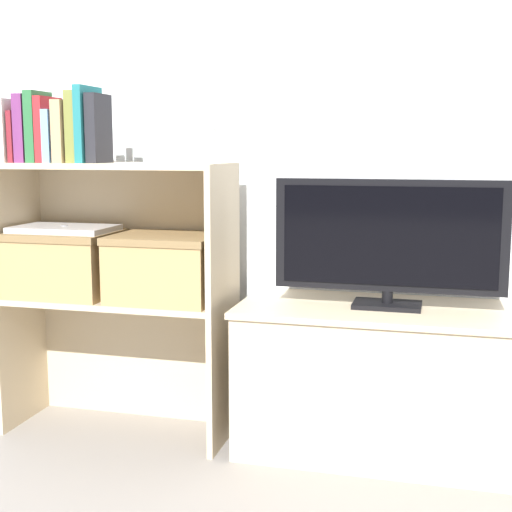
{
  "coord_description": "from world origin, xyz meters",
  "views": [
    {
      "loc": [
        0.6,
        -2.1,
        1.01
      ],
      "look_at": [
        0.0,
        0.16,
        0.66
      ],
      "focal_mm": 50.0,
      "sensor_mm": 36.0,
      "label": 1
    }
  ],
  "objects": [
    {
      "name": "book_crimson",
      "position": [
        -0.72,
        0.1,
        1.07
      ],
      "size": [
        0.03,
        0.15,
        0.22
      ],
      "color": "#B22328",
      "rests_on": "bookshelf_upper_tier"
    },
    {
      "name": "bookshelf_upper_tier",
      "position": [
        -0.51,
        0.22,
        0.79
      ],
      "size": [
        0.8,
        0.33,
        0.47
      ],
      "color": "#CCB793",
      "rests_on": "bookshelf_lower_tier"
    },
    {
      "name": "book_skyblue",
      "position": [
        -0.69,
        0.1,
        1.05
      ],
      "size": [
        0.03,
        0.16,
        0.18
      ],
      "color": "#709ECC",
      "rests_on": "bookshelf_upper_tier"
    },
    {
      "name": "book_ivory",
      "position": [
        -0.86,
        0.1,
        1.07
      ],
      "size": [
        0.04,
        0.16,
        0.22
      ],
      "color": "silver",
      "rests_on": "bookshelf_upper_tier"
    },
    {
      "name": "baby_monitor",
      "position": [
        -0.16,
        0.16,
        1.02
      ],
      "size": [
        0.05,
        0.04,
        0.14
      ],
      "color": "white",
      "rests_on": "bookshelf_upper_tier"
    },
    {
      "name": "book_olive",
      "position": [
        -0.6,
        0.1,
        1.08
      ],
      "size": [
        0.04,
        0.12,
        0.24
      ],
      "color": "olive",
      "rests_on": "bookshelf_upper_tier"
    },
    {
      "name": "book_plum",
      "position": [
        -0.8,
        0.1,
        1.08
      ],
      "size": [
        0.04,
        0.13,
        0.23
      ],
      "color": "#6B2D66",
      "rests_on": "bookshelf_upper_tier"
    },
    {
      "name": "storage_basket_left",
      "position": [
        -0.7,
        0.15,
        0.62
      ],
      "size": [
        0.36,
        0.3,
        0.23
      ],
      "color": "tan",
      "rests_on": "bookshelf_lower_tier"
    },
    {
      "name": "laptop",
      "position": [
        -0.7,
        0.15,
        0.73
      ],
      "size": [
        0.35,
        0.22,
        0.02
      ],
      "color": "#BCBCC1",
      "rests_on": "storage_basket_left"
    },
    {
      "name": "tv",
      "position": [
        0.43,
        0.21,
        0.72
      ],
      "size": [
        0.74,
        0.14,
        0.42
      ],
      "color": "black",
      "rests_on": "tv_stand"
    },
    {
      "name": "ground_plane",
      "position": [
        0.0,
        0.0,
        0.0
      ],
      "size": [
        16.0,
        16.0,
        0.0
      ],
      "primitive_type": "plane",
      "color": "gray"
    },
    {
      "name": "book_maroon",
      "position": [
        -0.83,
        0.1,
        1.05
      ],
      "size": [
        0.02,
        0.14,
        0.17
      ],
      "color": "maroon",
      "rests_on": "bookshelf_upper_tier"
    },
    {
      "name": "wall_back",
      "position": [
        0.0,
        0.46,
        1.2
      ],
      "size": [
        10.0,
        0.05,
        2.4
      ],
      "color": "silver",
      "rests_on": "ground_plane"
    },
    {
      "name": "bookshelf_lower_tier",
      "position": [
        -0.51,
        0.23,
        0.31
      ],
      "size": [
        0.8,
        0.33,
        0.49
      ],
      "color": "#CCB793",
      "rests_on": "ground_plane"
    },
    {
      "name": "tv_stand",
      "position": [
        0.43,
        0.21,
        0.25
      ],
      "size": [
        0.98,
        0.45,
        0.5
      ],
      "color": "#CCB793",
      "rests_on": "ground_plane"
    },
    {
      "name": "storage_basket_right",
      "position": [
        -0.32,
        0.15,
        0.62
      ],
      "size": [
        0.36,
        0.3,
        0.23
      ],
      "color": "tan",
      "rests_on": "bookshelf_lower_tier"
    },
    {
      "name": "book_teal",
      "position": [
        -0.57,
        0.1,
        1.09
      ],
      "size": [
        0.03,
        0.16,
        0.25
      ],
      "color": "#1E7075",
      "rests_on": "bookshelf_upper_tier"
    },
    {
      "name": "book_charcoal",
      "position": [
        -0.53,
        0.1,
        1.08
      ],
      "size": [
        0.04,
        0.13,
        0.23
      ],
      "color": "#232328",
      "rests_on": "bookshelf_upper_tier"
    },
    {
      "name": "book_forest",
      "position": [
        -0.75,
        0.1,
        1.08
      ],
      "size": [
        0.03,
        0.13,
        0.24
      ],
      "color": "#286638",
      "rests_on": "bookshelf_upper_tier"
    },
    {
      "name": "book_tan",
      "position": [
        -0.65,
        0.1,
        1.07
      ],
      "size": [
        0.04,
        0.15,
        0.21
      ],
      "color": "tan",
      "rests_on": "bookshelf_upper_tier"
    }
  ]
}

